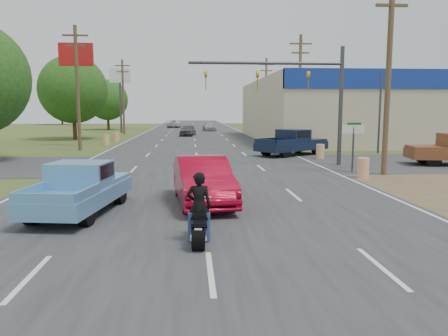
{
  "coord_description": "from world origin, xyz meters",
  "views": [
    {
      "loc": [
        -0.36,
        -8.54,
        3.32
      ],
      "look_at": [
        0.77,
        6.53,
        1.3
      ],
      "focal_mm": 35.0,
      "sensor_mm": 36.0,
      "label": 1
    }
  ],
  "objects": [
    {
      "name": "utility_pole_2",
      "position": [
        9.5,
        31.0,
        5.32
      ],
      "size": [
        2.0,
        0.28,
        10.0
      ],
      "color": "#4C3823",
      "rests_on": "ground"
    },
    {
      "name": "dirt_verge",
      "position": [
        11.0,
        10.0,
        0.01
      ],
      "size": [
        8.0,
        18.0,
        0.01
      ],
      "primitive_type": "cube",
      "color": "brown",
      "rests_on": "ground"
    },
    {
      "name": "pole_sign_left_far",
      "position": [
        -10.5,
        56.0,
        7.17
      ],
      "size": [
        3.0,
        0.35,
        9.2
      ],
      "color": "#3F3F44",
      "rests_on": "ground"
    },
    {
      "name": "distant_car_grey",
      "position": [
        -0.81,
        47.69,
        0.73
      ],
      "size": [
        2.3,
        4.46,
        1.45
      ],
      "primitive_type": "imported",
      "rotation": [
        0.0,
        0.0,
        -0.14
      ],
      "color": "#515055",
      "rests_on": "ground"
    },
    {
      "name": "utility_pole_6",
      "position": [
        -9.5,
        52.0,
        5.32
      ],
      "size": [
        2.0,
        0.28,
        10.0
      ],
      "color": "#4C3823",
      "rests_on": "ground"
    },
    {
      "name": "navy_pickup",
      "position": [
        7.11,
        23.01,
        0.96
      ],
      "size": [
        5.94,
        5.09,
        1.9
      ],
      "rotation": [
        0.0,
        0.0,
        -0.96
      ],
      "color": "black",
      "rests_on": "ground"
    },
    {
      "name": "signal_mast",
      "position": [
        5.82,
        17.0,
        4.8
      ],
      "size": [
        9.12,
        0.4,
        7.0
      ],
      "color": "#3F3F44",
      "rests_on": "ground"
    },
    {
      "name": "distant_car_white",
      "position": [
        -3.54,
        74.52,
        0.72
      ],
      "size": [
        2.65,
        5.32,
        1.45
      ],
      "primitive_type": "imported",
      "rotation": [
        0.0,
        0.0,
        3.09
      ],
      "color": "silver",
      "rests_on": "ground"
    },
    {
      "name": "main_road",
      "position": [
        0.0,
        40.0,
        0.01
      ],
      "size": [
        15.0,
        180.0,
        0.02
      ],
      "primitive_type": "cube",
      "color": "#2D2D30",
      "rests_on": "ground"
    },
    {
      "name": "street_name_sign",
      "position": [
        8.8,
        15.5,
        1.61
      ],
      "size": [
        0.8,
        0.08,
        2.61
      ],
      "color": "#3F3F44",
      "rests_on": "ground"
    },
    {
      "name": "ground",
      "position": [
        0.0,
        0.0,
        0.0
      ],
      "size": [
        200.0,
        200.0,
        0.0
      ],
      "primitive_type": "plane",
      "color": "#31451B",
      "rests_on": "ground"
    },
    {
      "name": "tree_6",
      "position": [
        -30.0,
        95.0,
        6.51
      ],
      "size": [
        8.82,
        8.82,
        10.92
      ],
      "color": "#422D19",
      "rests_on": "ground"
    },
    {
      "name": "rider",
      "position": [
        -0.19,
        2.1,
        0.85
      ],
      "size": [
        0.64,
        0.43,
        1.71
      ],
      "primitive_type": "imported",
      "rotation": [
        0.0,
        0.0,
        3.1
      ],
      "color": "black",
      "rests_on": "ground"
    },
    {
      "name": "barrel_1",
      "position": [
        8.4,
        20.5,
        0.5
      ],
      "size": [
        0.56,
        0.56,
        1.0
      ],
      "primitive_type": "cylinder",
      "color": "orange",
      "rests_on": "ground"
    },
    {
      "name": "barrel_0",
      "position": [
        8.0,
        12.0,
        0.5
      ],
      "size": [
        0.56,
        0.56,
        1.0
      ],
      "primitive_type": "cylinder",
      "color": "orange",
      "rests_on": "ground"
    },
    {
      "name": "utility_pole_1",
      "position": [
        9.5,
        13.0,
        5.32
      ],
      "size": [
        2.0,
        0.28,
        10.0
      ],
      "color": "#4C3823",
      "rests_on": "ground"
    },
    {
      "name": "lane_sign",
      "position": [
        8.2,
        14.0,
        1.9
      ],
      "size": [
        1.2,
        0.08,
        2.52
      ],
      "color": "#3F3F44",
      "rests_on": "ground"
    },
    {
      "name": "tree_2",
      "position": [
        -14.2,
        66.0,
        4.95
      ],
      "size": [
        6.72,
        6.72,
        8.32
      ],
      "color": "#422D19",
      "rests_on": "ground"
    },
    {
      "name": "pole_sign_left_near",
      "position": [
        -10.5,
        32.0,
        7.17
      ],
      "size": [
        3.0,
        0.35,
        9.2
      ],
      "color": "#3F3F44",
      "rests_on": "ground"
    },
    {
      "name": "motorcycle",
      "position": [
        -0.19,
        2.05,
        0.46
      ],
      "size": [
        0.64,
        2.07,
        1.05
      ],
      "rotation": [
        0.0,
        0.0,
        -0.04
      ],
      "color": "black",
      "rests_on": "ground"
    },
    {
      "name": "red_convertible",
      "position": [
        0.03,
        6.7,
        0.83
      ],
      "size": [
        2.31,
        5.19,
        1.66
      ],
      "primitive_type": "imported",
      "rotation": [
        0.0,
        0.0,
        0.11
      ],
      "color": "#9E071F",
      "rests_on": "ground"
    },
    {
      "name": "tree_1",
      "position": [
        -13.5,
        42.0,
        5.57
      ],
      "size": [
        7.56,
        7.56,
        9.36
      ],
      "color": "#422D19",
      "rests_on": "ground"
    },
    {
      "name": "distant_car_silver",
      "position": [
        2.54,
        61.54,
        0.68
      ],
      "size": [
        2.23,
        4.82,
        1.36
      ],
      "primitive_type": "imported",
      "rotation": [
        0.0,
        0.0,
        0.07
      ],
      "color": "#A5A6AA",
      "rests_on": "ground"
    },
    {
      "name": "blue_pickup",
      "position": [
        -3.93,
        5.63,
        0.84
      ],
      "size": [
        2.67,
        5.24,
        1.66
      ],
      "rotation": [
        0.0,
        0.0,
        -0.15
      ],
      "color": "black",
      "rests_on": "ground"
    },
    {
      "name": "barrel_2",
      "position": [
        -8.5,
        34.0,
        0.5
      ],
      "size": [
        0.56,
        0.56,
        1.0
      ],
      "primitive_type": "cylinder",
      "color": "orange",
      "rests_on": "ground"
    },
    {
      "name": "tree_5",
      "position": [
        30.0,
        95.0,
        5.88
      ],
      "size": [
        7.98,
        7.98,
        9.88
      ],
      "color": "#422D19",
      "rests_on": "ground"
    },
    {
      "name": "cross_road",
      "position": [
        0.0,
        18.0,
        0.01
      ],
      "size": [
        120.0,
        10.0,
        0.02
      ],
      "primitive_type": "cube",
      "color": "#2D2D30",
      "rests_on": "ground"
    },
    {
      "name": "barrel_3",
      "position": [
        -8.2,
        38.0,
        0.5
      ],
      "size": [
        0.56,
        0.56,
        1.0
      ],
      "primitive_type": "cylinder",
      "color": "orange",
      "rests_on": "ground"
    },
    {
      "name": "utility_pole_3",
      "position": [
        9.5,
        49.0,
        5.32
      ],
      "size": [
        2.0,
        0.28,
        10.0
      ],
      "color": "#4C3823",
      "rests_on": "ground"
    },
    {
      "name": "utility_pole_5",
      "position": [
        -9.5,
        28.0,
        5.32
      ],
      "size": [
        2.0,
        0.28,
        10.0
      ],
      "color": "#4C3823",
      "rests_on": "ground"
    }
  ]
}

